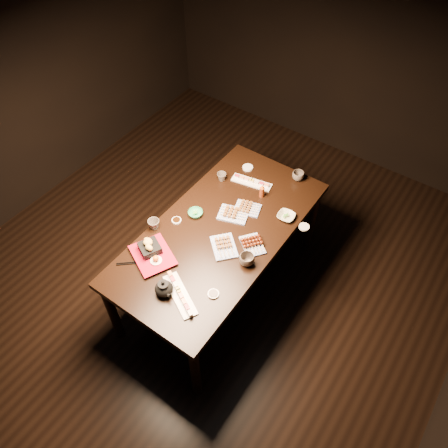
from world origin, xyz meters
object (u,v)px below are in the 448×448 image
(edamame_bowl_cream, at_px, (286,216))
(teacup_mid_right, at_px, (247,260))
(yakitori_plate_right, at_px, (224,245))
(teacup_far_right, at_px, (298,176))
(yakitori_plate_center, at_px, (233,213))
(tempura_tray, at_px, (152,252))
(sushi_platter_far, at_px, (252,181))
(condiment_bottle, at_px, (262,191))
(teapot, at_px, (164,287))
(yakitori_plate_left, at_px, (248,207))
(edamame_bowl_green, at_px, (195,213))
(teacup_near_left, at_px, (154,224))
(dining_table, at_px, (220,260))
(sushi_platter_near, at_px, (180,294))
(teacup_far_left, at_px, (222,177))

(edamame_bowl_cream, bearing_deg, teacup_mid_right, -91.25)
(yakitori_plate_right, bearing_deg, teacup_far_right, 125.94)
(yakitori_plate_center, height_order, tempura_tray, tempura_tray)
(sushi_platter_far, bearing_deg, edamame_bowl_cream, 147.21)
(yakitori_plate_right, xyz_separation_m, condiment_bottle, (-0.05, 0.59, 0.03))
(yakitori_plate_center, distance_m, teapot, 0.83)
(yakitori_plate_left, bearing_deg, teacup_far_right, 56.60)
(teacup_far_right, distance_m, teapot, 1.48)
(edamame_bowl_cream, relative_size, teapot, 0.90)
(yakitori_plate_right, xyz_separation_m, edamame_bowl_green, (-0.36, 0.13, -0.01))
(teacup_mid_right, bearing_deg, teacup_near_left, -170.17)
(dining_table, height_order, yakitori_plate_center, yakitori_plate_center)
(teacup_far_right, bearing_deg, dining_table, -104.16)
(sushi_platter_far, distance_m, teacup_mid_right, 0.81)
(edamame_bowl_green, bearing_deg, yakitori_plate_right, -20.13)
(tempura_tray, relative_size, teacup_far_right, 3.25)
(teacup_near_left, bearing_deg, sushi_platter_near, -33.27)
(sushi_platter_far, relative_size, yakitori_plate_left, 1.71)
(teacup_near_left, relative_size, condiment_bottle, 0.71)
(edamame_bowl_green, xyz_separation_m, condiment_bottle, (0.31, 0.46, 0.04))
(yakitori_plate_left, bearing_deg, dining_table, -116.57)
(edamame_bowl_green, distance_m, tempura_tray, 0.49)
(condiment_bottle, bearing_deg, tempura_tray, -107.98)
(tempura_tray, relative_size, condiment_bottle, 2.57)
(sushi_platter_near, relative_size, yakitori_plate_center, 1.64)
(dining_table, height_order, teacup_far_right, teacup_far_right)
(teacup_mid_right, bearing_deg, condiment_bottle, 113.08)
(yakitori_plate_center, height_order, teacup_near_left, teacup_near_left)
(teapot, bearing_deg, edamame_bowl_cream, 96.16)
(dining_table, height_order, edamame_bowl_cream, edamame_bowl_cream)
(teacup_mid_right, distance_m, condiment_bottle, 0.67)
(yakitori_plate_center, relative_size, tempura_tray, 0.70)
(sushi_platter_near, bearing_deg, edamame_bowl_cream, 105.05)
(condiment_bottle, bearing_deg, teacup_far_right, 67.46)
(teacup_near_left, bearing_deg, teacup_mid_right, 9.83)
(yakitori_plate_center, bearing_deg, yakitori_plate_left, 46.31)
(sushi_platter_near, xyz_separation_m, teacup_near_left, (-0.52, 0.34, 0.02))
(teacup_mid_right, height_order, teacup_far_right, teacup_mid_right)
(yakitori_plate_right, distance_m, teacup_far_right, 0.93)
(sushi_platter_far, relative_size, edamame_bowl_cream, 2.55)
(teacup_mid_right, relative_size, teacup_far_right, 1.09)
(sushi_platter_near, bearing_deg, edamame_bowl_green, 147.32)
(teacup_near_left, relative_size, teacup_far_left, 1.15)
(yakitori_plate_center, bearing_deg, sushi_platter_near, -99.93)
(edamame_bowl_green, xyz_separation_m, teacup_far_right, (0.45, 0.80, 0.02))
(tempura_tray, xyz_separation_m, teapot, (0.26, -0.18, 0.00))
(edamame_bowl_cream, bearing_deg, edamame_bowl_green, -147.18)
(teacup_near_left, bearing_deg, tempura_tray, -51.09)
(condiment_bottle, bearing_deg, edamame_bowl_cream, -17.66)
(edamame_bowl_cream, height_order, teacup_far_left, teacup_far_left)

